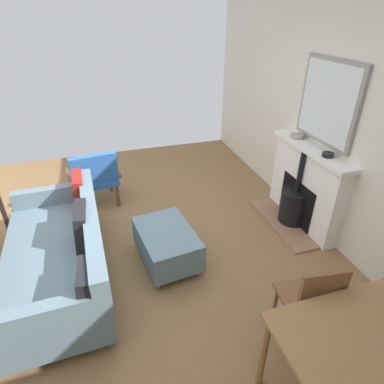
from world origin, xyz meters
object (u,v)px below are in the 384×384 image
at_px(sofa, 62,255).
at_px(ottoman, 167,243).
at_px(mantel_bowl_far, 328,154).
at_px(dining_table, 374,355).
at_px(armchair_accent, 94,176).
at_px(mantel_bowl_near, 297,136).
at_px(dining_chair_near_fireplace, 312,300).
at_px(fireplace, 302,191).

bearing_deg(sofa, ottoman, 179.55).
relative_size(mantel_bowl_far, dining_table, 0.11).
height_order(ottoman, armchair_accent, armchair_accent).
xyz_separation_m(mantel_bowl_near, dining_chair_near_fireplace, (0.99, 1.90, -0.55)).
bearing_deg(dining_chair_near_fireplace, dining_table, 91.04).
height_order(mantel_bowl_near, dining_chair_near_fireplace, mantel_bowl_near).
xyz_separation_m(dining_table, dining_chair_near_fireplace, (0.01, -0.56, -0.13)).
distance_m(mantel_bowl_near, dining_chair_near_fireplace, 2.21).
height_order(mantel_bowl_far, sofa, mantel_bowl_far).
relative_size(fireplace, ottoman, 1.52).
bearing_deg(mantel_bowl_near, mantel_bowl_far, 90.00).
xyz_separation_m(mantel_bowl_near, ottoman, (1.84, 0.57, -0.83)).
bearing_deg(dining_table, mantel_bowl_near, -111.73).
xyz_separation_m(fireplace, sofa, (2.89, 0.24, -0.11)).
bearing_deg(armchair_accent, dining_table, 114.77).
bearing_deg(armchair_accent, ottoman, 115.36).
height_order(mantel_bowl_near, dining_table, mantel_bowl_near).
xyz_separation_m(mantel_bowl_near, sofa, (2.90, 0.56, -0.73)).
height_order(fireplace, sofa, fireplace).
relative_size(mantel_bowl_near, sofa, 0.09).
relative_size(mantel_bowl_far, sofa, 0.06).
relative_size(mantel_bowl_far, dining_chair_near_fireplace, 0.14).
relative_size(mantel_bowl_near, dining_chair_near_fireplace, 0.19).
distance_m(fireplace, sofa, 2.90).
height_order(fireplace, dining_chair_near_fireplace, fireplace).
distance_m(mantel_bowl_near, dining_table, 2.68).
height_order(sofa, ottoman, sofa).
height_order(mantel_bowl_far, dining_chair_near_fireplace, mantel_bowl_far).
relative_size(mantel_bowl_near, armchair_accent, 0.20).
distance_m(mantel_bowl_far, ottoman, 2.02).
bearing_deg(fireplace, mantel_bowl_far, 91.99).
relative_size(ottoman, dining_table, 0.79).
height_order(sofa, dining_table, sofa).
distance_m(sofa, dining_chair_near_fireplace, 2.34).
bearing_deg(armchair_accent, mantel_bowl_far, 149.83).
distance_m(mantel_bowl_near, sofa, 3.04).
bearing_deg(mantel_bowl_far, dining_chair_near_fireplace, 52.54).
distance_m(fireplace, ottoman, 1.85).
bearing_deg(dining_chair_near_fireplace, ottoman, -57.55).
height_order(dining_table, dining_chair_near_fireplace, dining_chair_near_fireplace).
xyz_separation_m(mantel_bowl_far, ottoman, (1.84, -0.04, -0.83)).
bearing_deg(ottoman, mantel_bowl_far, 178.81).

